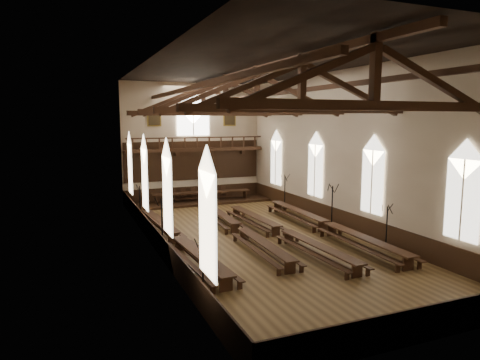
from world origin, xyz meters
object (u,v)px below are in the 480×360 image
object	(u,v)px
refectory_row_b	(240,229)
dais	(202,202)
candelabrum_right_mid	(332,214)
refectory_row_c	(282,231)
candelabrum_right_far	(285,198)
candelabrum_left_mid	(162,233)
candelabrum_right_near	(386,235)
candelabrum_left_near	(203,281)
refectory_row_a	(176,238)
high_table	(202,193)
refectory_row_d	(327,225)
candelabrum_left_far	(140,209)

from	to	relation	value
refectory_row_b	dais	size ratio (longest dim) A/B	1.21
refectory_row_b	candelabrum_right_mid	size ratio (longest dim) A/B	4.84
refectory_row_c	candelabrum_right_far	size ratio (longest dim) A/B	5.12
dais	candelabrum_left_mid	size ratio (longest dim) A/B	4.09
candelabrum_right_near	candelabrum_right_mid	size ratio (longest dim) A/B	0.86
candelabrum_left_near	dais	bearing A→B (deg)	72.83
candelabrum_right_mid	candelabrum_right_far	bearing A→B (deg)	90.00
refectory_row_a	candelabrum_right_mid	world-z (taller)	candelabrum_right_mid
candelabrum_right_far	high_table	bearing A→B (deg)	138.89
refectory_row_d	candelabrum_left_far	distance (m)	12.90
candelabrum_right_mid	candelabrum_right_far	size ratio (longest dim) A/B	1.05
refectory_row_c	candelabrum_left_near	distance (m)	9.24
candelabrum_right_far	dais	bearing A→B (deg)	138.89
candelabrum_left_far	candelabrum_right_mid	world-z (taller)	candelabrum_right_mid
refectory_row_a	candelabrum_right_mid	xyz separation A→B (m)	(10.38, 0.51, 0.34)
refectory_row_a	refectory_row_d	size ratio (longest dim) A/B	0.98
refectory_row_a	candelabrum_right_near	bearing A→B (deg)	-23.80
candelabrum_left_far	candelabrum_left_mid	bearing A→B (deg)	-90.00
refectory_row_d	candelabrum_left_far	xyz separation A→B (m)	(-9.92, 8.24, 0.20)
refectory_row_d	candelabrum_left_near	distance (m)	11.80
candelabrum_right_mid	candelabrum_left_near	bearing A→B (deg)	-145.43
candelabrum_right_mid	candelabrum_right_near	bearing A→B (deg)	-90.00
candelabrum_left_near	candelabrum_right_mid	xyz separation A→B (m)	(11.10, 7.65, 0.12)
refectory_row_a	candelabrum_left_near	size ratio (longest dim) A/B	5.76
candelabrum_left_mid	candelabrum_left_far	world-z (taller)	candelabrum_left_mid
refectory_row_a	high_table	size ratio (longest dim) A/B	1.72
refectory_row_d	candelabrum_left_far	size ratio (longest dim) A/B	5.83
refectory_row_d	candelabrum_right_far	world-z (taller)	candelabrum_right_far
candelabrum_left_near	candelabrum_right_mid	distance (m)	13.48
high_table	refectory_row_c	bearing A→B (deg)	-85.45
refectory_row_a	high_table	distance (m)	12.61
refectory_row_d	refectory_row_a	bearing A→B (deg)	175.31
refectory_row_a	candelabrum_left_near	xyz separation A→B (m)	(-0.72, -7.14, 0.22)
refectory_row_c	candelabrum_left_mid	world-z (taller)	candelabrum_left_mid
refectory_row_b	candelabrum_right_mid	bearing A→B (deg)	-1.07
refectory_row_b	candelabrum_left_near	world-z (taller)	candelabrum_left_near
candelabrum_right_mid	high_table	bearing A→B (deg)	115.75
refectory_row_a	candelabrum_right_far	world-z (taller)	candelabrum_right_far
refectory_row_c	high_table	distance (m)	12.45
candelabrum_left_mid	candelabrum_left_far	size ratio (longest dim) A/B	1.12
candelabrum_left_far	high_table	bearing A→B (deg)	35.10
refectory_row_c	high_table	size ratio (longest dim) A/B	1.69
refectory_row_c	dais	distance (m)	12.45
dais	candelabrum_right_far	bearing A→B (deg)	-41.11
refectory_row_b	candelabrum_left_far	distance (m)	8.33
refectory_row_a	refectory_row_b	size ratio (longest dim) A/B	1.03
dais	candelabrum_left_mid	distance (m)	12.75
dais	candelabrum_left_near	world-z (taller)	candelabrum_left_near
candelabrum_left_far	candelabrum_right_far	world-z (taller)	candelabrum_right_far
refectory_row_b	refectory_row_c	world-z (taller)	refectory_row_c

